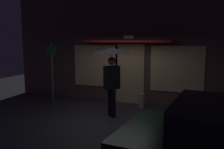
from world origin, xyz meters
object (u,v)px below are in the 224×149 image
person_with_umbrella (112,63)px  street_sign_post (52,69)px  sidewalk_bollard_2 (208,105)px  sidewalk_bollard (142,101)px

person_with_umbrella → street_sign_post: 2.69m
sidewalk_bollard_2 → person_with_umbrella: bearing=-155.8°
person_with_umbrella → street_sign_post: bearing=-64.1°
street_sign_post → sidewalk_bollard_2: bearing=6.6°
street_sign_post → sidewalk_bollard: 3.43m
street_sign_post → sidewalk_bollard_2: 5.47m
person_with_umbrella → sidewalk_bollard: person_with_umbrella is taller
person_with_umbrella → sidewalk_bollard: (0.63, 1.23, -1.40)m
sidewalk_bollard → sidewalk_bollard_2: (2.13, 0.01, 0.06)m
sidewalk_bollard → sidewalk_bollard_2: sidewalk_bollard_2 is taller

